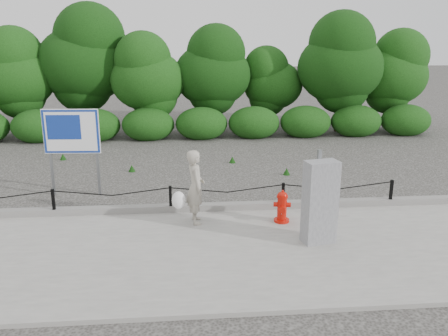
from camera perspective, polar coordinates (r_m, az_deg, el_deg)
The scene contains 9 objects.
ground at distance 10.59m, azimuth -6.39°, elevation -5.66°, with size 90.00×90.00×0.00m, color #2D2B28.
sidewalk at distance 8.75m, azimuth -6.67°, elevation -10.28°, with size 14.00×4.00×0.08m, color gray.
curb at distance 10.59m, azimuth -6.41°, elevation -4.80°, with size 14.00×0.22×0.14m, color slate.
chain_barrier at distance 10.43m, azimuth -6.47°, elevation -3.33°, with size 10.06×0.06×0.60m.
treeline at distance 18.84m, azimuth -6.21°, elevation 11.86°, with size 20.27×3.82×4.87m.
fire_hydrant at distance 9.93m, azimuth 7.00°, elevation -4.66°, with size 0.37×0.39×0.69m.
pedestrian at distance 9.70m, azimuth -3.57°, elevation -2.38°, with size 0.71×0.61×1.55m.
utility_cabinet at distance 8.97m, azimuth 11.47°, elevation -4.05°, with size 0.66×0.49×1.74m.
advertising_sign at distance 11.94m, azimuth -17.88°, elevation 3.76°, with size 1.34×0.18×2.15m.
Camera 1 is at (0.33, -9.84, 3.92)m, focal length 38.00 mm.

